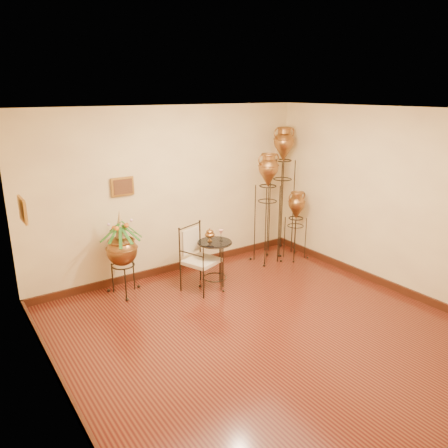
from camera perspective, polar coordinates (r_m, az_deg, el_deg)
ground at (r=5.89m, az=5.27°, el=-13.82°), size 5.00×5.00×0.00m
room_shell at (r=5.22m, az=5.68°, el=2.74°), size 5.02×5.02×2.81m
amphora_tall at (r=8.29m, az=7.59°, el=4.46°), size 0.59×0.59×2.41m
amphora_mid at (r=7.82m, az=5.67°, el=2.11°), size 0.52×0.52×2.01m
amphora_short at (r=8.15m, az=9.33°, el=-0.12°), size 0.41×0.41×1.29m
planter_urn at (r=6.74m, az=-13.22°, el=-2.95°), size 0.93×0.93×1.37m
armchair at (r=6.82m, az=-2.93°, el=-4.53°), size 0.72×0.70×1.02m
side_table at (r=6.93m, az=-1.21°, el=-5.15°), size 0.69×0.69×0.97m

